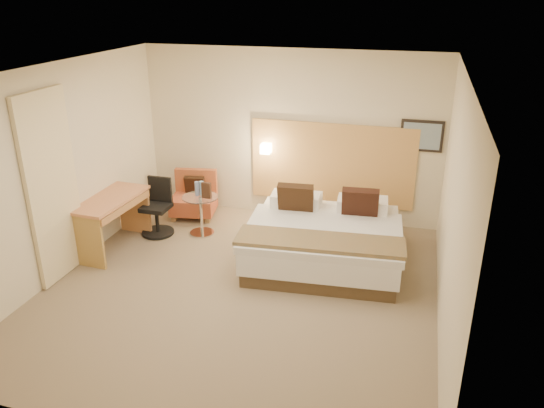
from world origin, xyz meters
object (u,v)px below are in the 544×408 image
(bed, at_px, (324,238))
(lounge_chair, at_px, (194,198))
(desk, at_px, (112,209))
(desk_chair, at_px, (158,212))
(side_table, at_px, (201,213))

(bed, xyz_separation_m, lounge_chair, (-2.36, 0.95, -0.03))
(desk, xyz_separation_m, desk_chair, (0.37, 0.64, -0.26))
(side_table, xyz_separation_m, desk, (-1.01, -0.80, 0.28))
(lounge_chair, bearing_deg, side_table, -58.40)
(bed, relative_size, side_table, 3.61)
(lounge_chair, height_order, side_table, lounge_chair)
(desk_chair, bearing_deg, lounge_chair, 72.94)
(side_table, bearing_deg, desk_chair, -166.01)
(side_table, bearing_deg, bed, -8.91)
(side_table, height_order, desk, desk)
(lounge_chair, xyz_separation_m, desk_chair, (-0.25, -0.81, 0.06))
(bed, xyz_separation_m, desk_chair, (-2.61, 0.15, 0.03))
(desk, height_order, desk_chair, desk_chair)
(bed, distance_m, side_table, 1.99)
(lounge_chair, bearing_deg, bed, -21.99)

